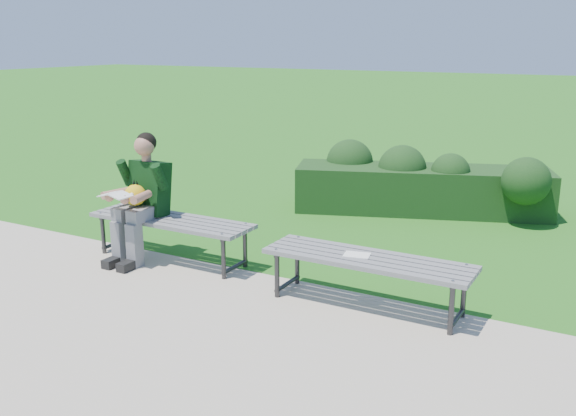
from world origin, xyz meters
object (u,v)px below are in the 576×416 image
at_px(bench_right, 368,263).
at_px(hedge, 420,183).
at_px(paper_sheet, 357,255).
at_px(bench_left, 171,223).
at_px(seated_boy, 141,194).

bearing_deg(bench_right, hedge, 100.34).
distance_m(hedge, paper_sheet, 3.40).
distance_m(bench_left, seated_boy, 0.43).
xyz_separation_m(hedge, paper_sheet, (0.51, -3.36, 0.08)).
bearing_deg(hedge, bench_left, -116.74).
xyz_separation_m(bench_left, bench_right, (2.23, -0.14, 0.00)).
distance_m(seated_boy, paper_sheet, 2.45).
height_order(hedge, bench_right, hedge).
bearing_deg(bench_left, seated_boy, -162.89).
distance_m(bench_left, paper_sheet, 2.14).
bearing_deg(seated_boy, paper_sheet, -1.19).
xyz_separation_m(hedge, bench_left, (-1.62, -3.22, 0.02)).
relative_size(hedge, bench_left, 1.89).
relative_size(bench_left, seated_boy, 1.37).
relative_size(bench_right, paper_sheet, 7.24).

